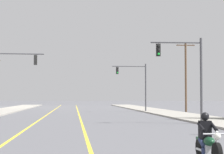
# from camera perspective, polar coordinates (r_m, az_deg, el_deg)

# --- Properties ---
(lane_stripe_center) EXTENTS (0.16, 100.00, 0.01)m
(lane_stripe_center) POSITION_cam_1_polar(r_m,az_deg,el_deg) (51.51, -4.41, -4.77)
(lane_stripe_center) COLOR yellow
(lane_stripe_center) RESTS_ON ground
(lane_stripe_left) EXTENTS (0.16, 100.00, 0.01)m
(lane_stripe_left) POSITION_cam_1_polar(r_m,az_deg,el_deg) (51.59, -8.26, -4.74)
(lane_stripe_left) COLOR yellow
(lane_stripe_left) RESTS_ON ground
(sidewalk_kerb_right) EXTENTS (4.40, 110.00, 0.14)m
(sidewalk_kerb_right) POSITION_cam_1_polar(r_m,az_deg,el_deg) (47.79, 8.22, -4.84)
(sidewalk_kerb_right) COLOR #9E998E
(sidewalk_kerb_right) RESTS_ON ground
(motorcycle_with_rider) EXTENTS (0.70, 2.19, 1.46)m
(motorcycle_with_rider) POSITION_cam_1_polar(r_m,az_deg,el_deg) (13.57, 12.42, -8.26)
(motorcycle_with_rider) COLOR black
(motorcycle_with_rider) RESTS_ON ground
(traffic_signal_near_right) EXTENTS (3.77, 0.37, 6.20)m
(traffic_signal_near_right) POSITION_cam_1_polar(r_m,az_deg,el_deg) (31.72, 9.83, 1.19)
(traffic_signal_near_right) COLOR #47474C
(traffic_signal_near_right) RESTS_ON ground
(traffic_signal_near_left) EXTENTS (5.20, 0.51, 6.20)m
(traffic_signal_near_left) POSITION_cam_1_polar(r_m,az_deg,el_deg) (40.39, -14.07, 0.55)
(traffic_signal_near_left) COLOR #47474C
(traffic_signal_near_left) RESTS_ON ground
(traffic_signal_mid_right) EXTENTS (4.45, 0.54, 6.20)m
(traffic_signal_mid_right) POSITION_cam_1_polar(r_m,az_deg,el_deg) (55.74, 3.19, -0.43)
(traffic_signal_mid_right) COLOR #47474C
(traffic_signal_mid_right) RESTS_ON ground
(utility_pole_right_far) EXTENTS (2.39, 0.26, 8.99)m
(utility_pole_right_far) POSITION_cam_1_polar(r_m,az_deg,el_deg) (56.56, 9.66, 0.24)
(utility_pole_right_far) COLOR brown
(utility_pole_right_far) RESTS_ON ground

